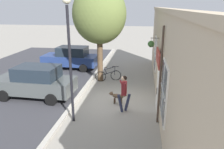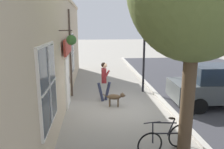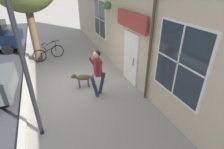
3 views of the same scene
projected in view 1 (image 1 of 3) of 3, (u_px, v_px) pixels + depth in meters
name	position (u px, v px, depth m)	size (l,w,h in m)	color
ground_plane	(114.00, 101.00, 11.48)	(90.00, 90.00, 0.00)	gray
curb_and_road	(12.00, 95.00, 12.28)	(10.10, 28.00, 0.12)	#B2ADA3
storefront_facade	(163.00, 59.00, 10.45)	(0.95, 18.00, 4.70)	#C6B293
pedestrian_walking	(124.00, 90.00, 10.08)	(0.63, 0.57, 1.78)	#282D47
dog_on_leash	(117.00, 96.00, 11.09)	(1.00, 0.36, 0.63)	brown
street_tree_by_curb	(99.00, 16.00, 13.39)	(3.35, 3.01, 6.15)	brown
leaning_bicycle	(108.00, 75.00, 14.53)	(1.66, 0.55, 1.01)	black
parked_car_nearest_curb	(71.00, 58.00, 17.29)	(4.36, 2.05, 1.75)	navy
parked_car_mid_block	(35.00, 82.00, 11.79)	(4.36, 2.05, 1.75)	#474C4C
street_lamp	(69.00, 45.00, 8.53)	(0.32, 0.32, 5.17)	black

